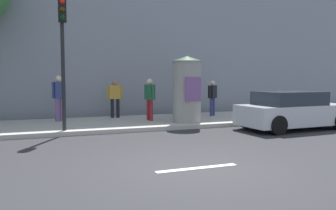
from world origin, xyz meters
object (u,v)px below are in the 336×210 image
at_px(traffic_light, 63,42).
at_px(pedestrian_tallest, 59,94).
at_px(pedestrian_in_red_top, 212,95).
at_px(poster_column, 187,89).
at_px(pedestrian_in_light_jacket, 150,96).
at_px(pedestrian_with_backpack, 115,96).
at_px(parked_car_dark, 292,111).
at_px(pedestrian_near_pole, 187,94).

xyz_separation_m(traffic_light, pedestrian_tallest, (0.01, 2.69, -1.76)).
distance_m(traffic_light, pedestrian_in_red_top, 7.24).
bearing_deg(poster_column, pedestrian_in_light_jacket, 139.89).
relative_size(pedestrian_tallest, pedestrian_with_backpack, 1.12).
relative_size(traffic_light, pedestrian_tallest, 2.34).
height_order(poster_column, parked_car_dark, poster_column).
xyz_separation_m(poster_column, pedestrian_with_backpack, (-2.26, 2.48, -0.34)).
bearing_deg(pedestrian_near_pole, traffic_light, -160.75).
bearing_deg(parked_car_dark, pedestrian_with_backpack, 139.46).
bearing_deg(traffic_light, pedestrian_tallest, 89.74).
height_order(pedestrian_tallest, pedestrian_near_pole, pedestrian_tallest).
relative_size(poster_column, parked_car_dark, 0.62).
relative_size(pedestrian_near_pole, parked_car_dark, 0.41).
distance_m(pedestrian_in_light_jacket, pedestrian_near_pole, 1.74).
height_order(traffic_light, pedestrian_in_light_jacket, traffic_light).
distance_m(pedestrian_with_backpack, parked_car_dark, 7.18).
height_order(pedestrian_with_backpack, pedestrian_near_pole, pedestrian_near_pole).
height_order(traffic_light, poster_column, traffic_light).
distance_m(pedestrian_in_light_jacket, pedestrian_tallest, 3.58).
xyz_separation_m(pedestrian_tallest, pedestrian_near_pole, (5.14, -0.89, -0.06)).
bearing_deg(pedestrian_with_backpack, parked_car_dark, -40.54).
relative_size(poster_column, pedestrian_tallest, 1.42).
bearing_deg(traffic_light, poster_column, 7.60).
bearing_deg(pedestrian_tallest, pedestrian_with_backpack, 9.81).
bearing_deg(pedestrian_in_light_jacket, poster_column, -40.11).
distance_m(pedestrian_with_backpack, pedestrian_near_pole, 3.09).
bearing_deg(poster_column, parked_car_dark, -34.38).
bearing_deg(pedestrian_in_red_top, traffic_light, -161.18).
bearing_deg(pedestrian_with_backpack, poster_column, -47.63).
height_order(pedestrian_in_light_jacket, parked_car_dark, pedestrian_in_light_jacket).
height_order(poster_column, pedestrian_tallest, poster_column).
bearing_deg(pedestrian_in_light_jacket, pedestrian_in_red_top, 11.41).
bearing_deg(pedestrian_with_backpack, pedestrian_near_pole, -24.80).
bearing_deg(poster_column, pedestrian_in_red_top, 39.26).
xyz_separation_m(pedestrian_in_red_top, parked_car_dark, (1.18, -3.82, -0.41)).
xyz_separation_m(pedestrian_with_backpack, pedestrian_near_pole, (2.81, -1.30, 0.06)).
relative_size(poster_column, pedestrian_with_backpack, 1.58).
xyz_separation_m(pedestrian_in_light_jacket, pedestrian_with_backpack, (-1.08, 1.48, -0.05)).
bearing_deg(pedestrian_near_pole, pedestrian_in_light_jacket, -173.80).
distance_m(pedestrian_in_light_jacket, pedestrian_in_red_top, 3.25).
xyz_separation_m(traffic_light, pedestrian_near_pole, (5.15, 1.80, -1.82)).
bearing_deg(pedestrian_with_backpack, pedestrian_tallest, -170.19).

